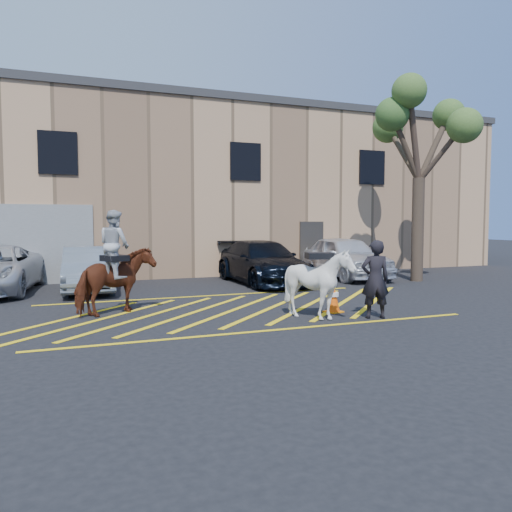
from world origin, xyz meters
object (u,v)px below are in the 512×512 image
object	(u,v)px
car_blue_suv	(263,262)
traffic_cone	(333,297)
handler	(375,279)
car_silver_sedan	(88,269)
tree	(420,125)
mounted_bay	(115,273)
saddled_white	(319,283)
car_white_suv	(345,257)

from	to	relation	value
car_blue_suv	traffic_cone	bearing A→B (deg)	-95.96
handler	car_silver_sedan	bearing A→B (deg)	-32.77
car_blue_suv	car_silver_sedan	bearing A→B (deg)	177.90
tree	car_silver_sedan	bearing A→B (deg)	171.92
car_blue_suv	mounted_bay	size ratio (longest dim) A/B	2.10
saddled_white	traffic_cone	xyz separation A→B (m)	(0.75, 0.62, -0.45)
mounted_bay	traffic_cone	xyz separation A→B (m)	(4.97, -1.64, -0.64)
saddled_white	car_white_suv	bearing A→B (deg)	54.37
traffic_cone	saddled_white	bearing A→B (deg)	-140.41
car_blue_suv	handler	size ratio (longest dim) A/B	2.91
mounted_bay	tree	bearing A→B (deg)	14.19
car_silver_sedan	tree	bearing A→B (deg)	-5.32
car_silver_sedan	traffic_cone	world-z (taller)	car_silver_sedan
handler	mounted_bay	world-z (taller)	mounted_bay
mounted_bay	car_white_suv	bearing A→B (deg)	26.82
handler	mounted_bay	size ratio (longest dim) A/B	0.72
mounted_bay	traffic_cone	distance (m)	5.27
handler	saddled_white	size ratio (longest dim) A/B	1.03
car_white_suv	car_blue_suv	bearing A→B (deg)	-171.53
mounted_bay	saddled_white	world-z (taller)	mounted_bay
car_blue_suv	car_white_suv	bearing A→B (deg)	5.08
handler	saddled_white	world-z (taller)	handler
handler	tree	bearing A→B (deg)	-118.19
car_white_suv	mounted_bay	distance (m)	10.26
car_silver_sedan	mounted_bay	distance (m)	4.46
car_blue_suv	mounted_bay	world-z (taller)	mounted_bay
car_white_suv	handler	distance (m)	8.17
handler	traffic_cone	distance (m)	1.24
car_white_suv	handler	world-z (taller)	handler
car_silver_sedan	saddled_white	distance (m)	8.12
car_blue_suv	saddled_white	size ratio (longest dim) A/B	3.01
mounted_bay	tree	world-z (taller)	tree
car_silver_sedan	car_blue_suv	bearing A→B (deg)	1.18
handler	traffic_cone	size ratio (longest dim) A/B	2.45
car_silver_sedan	handler	bearing A→B (deg)	-47.80
car_white_suv	mounted_bay	size ratio (longest dim) A/B	1.95
car_silver_sedan	tree	xyz separation A→B (m)	(11.47, -1.63, 4.99)
car_silver_sedan	car_blue_suv	distance (m)	5.90
handler	tree	xyz separation A→B (m)	(5.64, 5.46, 4.80)
tree	car_white_suv	bearing A→B (deg)	136.86
traffic_cone	tree	distance (m)	9.27
car_silver_sedan	saddled_white	bearing A→B (deg)	-52.83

